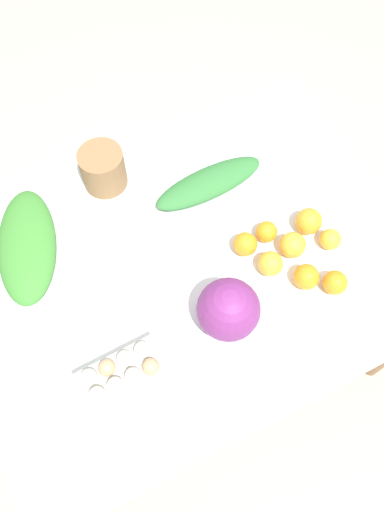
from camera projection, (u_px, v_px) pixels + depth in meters
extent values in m
plane|color=#B2A899|center=(192.00, 339.00, 2.17)|extent=(8.00, 8.00, 0.00)
cube|color=silver|center=(192.00, 261.00, 1.51)|extent=(1.35, 1.02, 0.03)
cylinder|color=olive|center=(273.00, 161.00, 2.16)|extent=(0.06, 0.06, 0.73)
sphere|color=#7A2D75|center=(229.00, 309.00, 1.33)|extent=(0.17, 0.17, 0.17)
cube|color=#A8A8A3|center=(122.00, 376.00, 1.30)|extent=(0.24, 0.12, 0.06)
sphere|color=white|center=(142.00, 350.00, 1.29)|extent=(0.04, 0.04, 0.04)
sphere|color=white|center=(125.00, 359.00, 1.28)|extent=(0.04, 0.04, 0.04)
sphere|color=tan|center=(107.00, 368.00, 1.27)|extent=(0.04, 0.04, 0.04)
sphere|color=white|center=(89.00, 377.00, 1.26)|extent=(0.04, 0.04, 0.04)
sphere|color=tan|center=(151.00, 367.00, 1.27)|extent=(0.04, 0.04, 0.04)
sphere|color=white|center=(133.00, 376.00, 1.26)|extent=(0.04, 0.04, 0.04)
sphere|color=white|center=(115.00, 385.00, 1.25)|extent=(0.04, 0.04, 0.04)
sphere|color=white|center=(97.00, 395.00, 1.24)|extent=(0.04, 0.04, 0.04)
cylinder|color=olive|center=(103.00, 169.00, 1.56)|extent=(0.14, 0.14, 0.14)
ellipsoid|color=#337538|center=(209.00, 183.00, 1.59)|extent=(0.38, 0.13, 0.06)
ellipsoid|color=#3D8433|center=(27.00, 245.00, 1.47)|extent=(0.28, 0.42, 0.08)
sphere|color=orange|center=(267.00, 232.00, 1.50)|extent=(0.07, 0.07, 0.07)
sphere|color=#F9A833|center=(293.00, 245.00, 1.47)|extent=(0.08, 0.08, 0.08)
sphere|color=orange|center=(309.00, 221.00, 1.51)|extent=(0.08, 0.08, 0.08)
sphere|color=orange|center=(306.00, 277.00, 1.42)|extent=(0.08, 0.08, 0.08)
sphere|color=#F9A833|center=(330.00, 239.00, 1.49)|extent=(0.06, 0.06, 0.06)
sphere|color=#F9A833|center=(270.00, 264.00, 1.44)|extent=(0.07, 0.07, 0.07)
sphere|color=orange|center=(245.00, 244.00, 1.48)|extent=(0.07, 0.07, 0.07)
sphere|color=orange|center=(335.00, 283.00, 1.42)|extent=(0.07, 0.07, 0.07)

